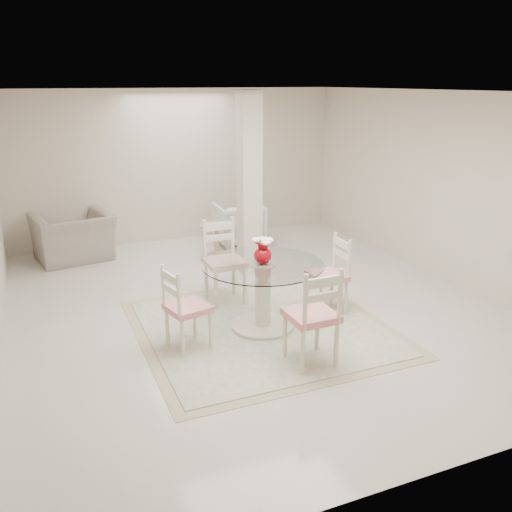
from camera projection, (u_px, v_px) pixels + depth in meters
name	position (u px, v px, depth m)	size (l,w,h in m)	color
ground	(252.00, 305.00, 7.13)	(7.00, 7.00, 0.00)	beige
room_shell	(251.00, 164.00, 6.56)	(6.02, 7.02, 2.71)	beige
column	(249.00, 185.00, 8.04)	(0.30, 0.30, 2.70)	beige
area_rug	(262.00, 328.00, 6.47)	(2.89, 2.89, 0.02)	tan
dining_table	(263.00, 296.00, 6.35)	(1.42, 1.42, 0.82)	beige
red_vase	(263.00, 250.00, 6.17)	(0.24, 0.23, 0.31)	#A50510
dining_chair_east	(332.00, 269.00, 6.79)	(0.44, 0.44, 1.09)	beige
dining_chair_north	(223.00, 255.00, 7.12)	(0.49, 0.49, 1.21)	beige
dining_chair_west	(182.00, 302.00, 5.80)	(0.51, 0.51, 1.06)	#F0E8C5
dining_chair_south	(315.00, 310.00, 5.44)	(0.49, 0.49, 1.19)	beige
recliner_taupe	(74.00, 237.00, 8.84)	(1.19, 1.04, 0.77)	gray
armchair_white	(239.00, 224.00, 9.72)	(0.80, 0.82, 0.75)	white
side_table	(217.00, 243.00, 8.94)	(0.56, 0.56, 0.58)	tan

